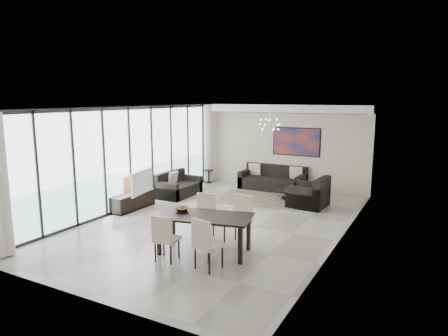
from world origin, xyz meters
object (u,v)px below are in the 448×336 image
Objects in this scene: dining_table at (204,219)px; sofa_main at (273,181)px; coffee_table at (292,193)px; tv_console at (133,201)px; television at (138,182)px.

sofa_main is at bearing 98.16° from dining_table.
tv_console reaches higher than coffee_table.
tv_console is at bearing 152.36° from dining_table.
tv_console is 3.94m from dining_table.
tv_console is at bearing -138.17° from coffee_table.
sofa_main is 4.85m from television.
dining_table is at bearing -130.85° from television.
tv_console is (-3.63, -3.25, 0.04)m from coffee_table.
sofa_main is 1.09× the size of dining_table.
television is at bearing -120.33° from sofa_main.
coffee_table is 4.75m from television.
dining_table is (3.30, -1.87, -0.09)m from television.
television is at bearing -137.43° from coffee_table.
tv_console is at bearing 99.71° from television.
coffee_table is 0.66× the size of tv_console.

